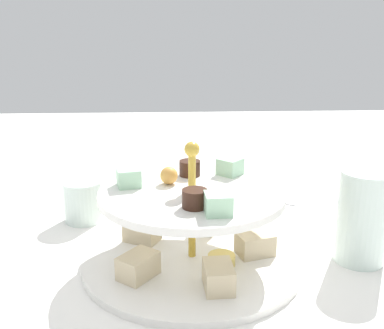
{
  "coord_description": "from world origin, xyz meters",
  "views": [
    {
      "loc": [
        -0.03,
        -0.55,
        0.3
      ],
      "look_at": [
        0.0,
        0.0,
        0.14
      ],
      "focal_mm": 42.02,
      "sensor_mm": 36.0,
      "label": 1
    }
  ],
  "objects_px": {
    "tiered_serving_stand": "(192,231)",
    "butter_knife_right": "(255,196)",
    "water_glass_tall_right": "(362,217)",
    "water_glass_short_left": "(83,201)",
    "teacup_with_saucer": "(146,190)"
  },
  "relations": [
    {
      "from": "tiered_serving_stand",
      "to": "water_glass_short_left",
      "type": "distance_m",
      "value": 0.23
    },
    {
      "from": "teacup_with_saucer",
      "to": "butter_knife_right",
      "type": "relative_size",
      "value": 0.53
    },
    {
      "from": "tiered_serving_stand",
      "to": "teacup_with_saucer",
      "type": "distance_m",
      "value": 0.24
    },
    {
      "from": "water_glass_tall_right",
      "to": "butter_knife_right",
      "type": "xyz_separation_m",
      "value": [
        -0.1,
        0.25,
        -0.06
      ]
    },
    {
      "from": "water_glass_tall_right",
      "to": "butter_knife_right",
      "type": "bearing_deg",
      "value": 111.11
    },
    {
      "from": "tiered_serving_stand",
      "to": "water_glass_tall_right",
      "type": "xyz_separation_m",
      "value": [
        0.23,
        -0.01,
        0.02
      ]
    },
    {
      "from": "tiered_serving_stand",
      "to": "water_glass_short_left",
      "type": "height_order",
      "value": "tiered_serving_stand"
    },
    {
      "from": "water_glass_tall_right",
      "to": "water_glass_short_left",
      "type": "distance_m",
      "value": 0.43
    },
    {
      "from": "water_glass_short_left",
      "to": "butter_knife_right",
      "type": "bearing_deg",
      "value": 17.18
    },
    {
      "from": "water_glass_tall_right",
      "to": "teacup_with_saucer",
      "type": "height_order",
      "value": "water_glass_tall_right"
    },
    {
      "from": "butter_knife_right",
      "to": "water_glass_tall_right",
      "type": "bearing_deg",
      "value": 145.17
    },
    {
      "from": "tiered_serving_stand",
      "to": "butter_knife_right",
      "type": "relative_size",
      "value": 1.75
    },
    {
      "from": "tiered_serving_stand",
      "to": "water_glass_tall_right",
      "type": "distance_m",
      "value": 0.23
    },
    {
      "from": "water_glass_short_left",
      "to": "teacup_with_saucer",
      "type": "distance_m",
      "value": 0.13
    },
    {
      "from": "butter_knife_right",
      "to": "tiered_serving_stand",
      "type": "bearing_deg",
      "value": 95.8
    }
  ]
}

